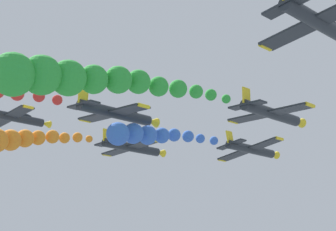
{
  "coord_description": "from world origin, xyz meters",
  "views": [
    {
      "loc": [
        40.53,
        -40.42,
        89.52
      ],
      "look_at": [
        0.0,
        0.0,
        104.7
      ],
      "focal_mm": 58.25,
      "sensor_mm": 36.0,
      "label": 1
    }
  ],
  "objects_px": {
    "airplane_trailing": "(320,23)",
    "airplane_left_outer": "(117,113)",
    "airplane_left_inner": "(133,147)",
    "airplane_right_outer": "(13,117)",
    "airplane_lead": "(252,149)",
    "airplane_right_inner": "(272,113)"
  },
  "relations": [
    {
      "from": "airplane_left_outer",
      "to": "airplane_trailing",
      "type": "xyz_separation_m",
      "value": [
        22.85,
        0.37,
        2.62
      ]
    },
    {
      "from": "airplane_left_inner",
      "to": "airplane_right_outer",
      "type": "bearing_deg",
      "value": -132.06
    },
    {
      "from": "airplane_left_inner",
      "to": "airplane_right_inner",
      "type": "height_order",
      "value": "airplane_right_inner"
    },
    {
      "from": "airplane_right_outer",
      "to": "airplane_trailing",
      "type": "xyz_separation_m",
      "value": [
        43.87,
        0.4,
        -0.88
      ]
    },
    {
      "from": "airplane_lead",
      "to": "airplane_left_outer",
      "type": "relative_size",
      "value": 1.0
    },
    {
      "from": "airplane_lead",
      "to": "airplane_trailing",
      "type": "xyz_separation_m",
      "value": [
        22.4,
        -21.59,
        3.3
      ]
    },
    {
      "from": "airplane_right_outer",
      "to": "airplane_left_outer",
      "type": "bearing_deg",
      "value": 0.06
    },
    {
      "from": "airplane_left_inner",
      "to": "airplane_right_outer",
      "type": "relative_size",
      "value": 1.0
    },
    {
      "from": "airplane_lead",
      "to": "airplane_left_outer",
      "type": "xyz_separation_m",
      "value": [
        -0.46,
        -21.96,
        0.68
      ]
    },
    {
      "from": "airplane_left_outer",
      "to": "airplane_right_inner",
      "type": "bearing_deg",
      "value": 44.7
    },
    {
      "from": "airplane_lead",
      "to": "airplane_left_outer",
      "type": "distance_m",
      "value": 21.97
    },
    {
      "from": "airplane_lead",
      "to": "airplane_right_outer",
      "type": "bearing_deg",
      "value": -134.33
    },
    {
      "from": "airplane_lead",
      "to": "airplane_left_inner",
      "type": "xyz_separation_m",
      "value": [
        -11.09,
        -10.47,
        0.33
      ]
    },
    {
      "from": "airplane_left_inner",
      "to": "airplane_right_outer",
      "type": "distance_m",
      "value": 15.97
    },
    {
      "from": "airplane_right_inner",
      "to": "airplane_trailing",
      "type": "bearing_deg",
      "value": -42.31
    },
    {
      "from": "airplane_left_outer",
      "to": "airplane_trailing",
      "type": "height_order",
      "value": "airplane_trailing"
    },
    {
      "from": "airplane_right_inner",
      "to": "airplane_trailing",
      "type": "height_order",
      "value": "airplane_trailing"
    },
    {
      "from": "airplane_trailing",
      "to": "airplane_left_outer",
      "type": "bearing_deg",
      "value": -179.07
    },
    {
      "from": "airplane_left_outer",
      "to": "airplane_right_outer",
      "type": "distance_m",
      "value": 21.31
    },
    {
      "from": "airplane_right_inner",
      "to": "airplane_left_inner",
      "type": "bearing_deg",
      "value": 178.8
    },
    {
      "from": "airplane_left_outer",
      "to": "airplane_trailing",
      "type": "bearing_deg",
      "value": 0.93
    },
    {
      "from": "airplane_lead",
      "to": "airplane_trailing",
      "type": "bearing_deg",
      "value": -43.94
    }
  ]
}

